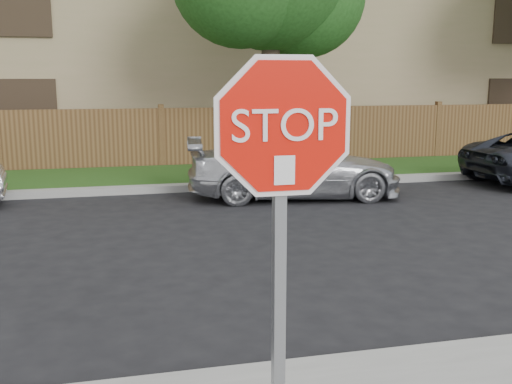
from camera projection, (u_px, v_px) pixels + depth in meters
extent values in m
plane|color=black|center=(277.00, 371.00, 4.95)|extent=(90.00, 90.00, 0.00)
cube|color=gray|center=(175.00, 188.00, 12.72)|extent=(70.00, 0.30, 0.15)
cube|color=#1E4714|center=(168.00, 176.00, 14.30)|extent=(70.00, 3.00, 0.12)
cube|color=#52351C|center=(162.00, 139.00, 15.69)|extent=(70.00, 0.12, 1.60)
cube|color=tan|center=(147.00, 59.00, 20.62)|extent=(34.00, 8.00, 6.00)
cylinder|color=#382B21|center=(271.00, 95.00, 14.42)|extent=(0.44, 0.44, 3.92)
cube|color=gray|center=(279.00, 291.00, 3.26)|extent=(0.06, 0.06, 2.30)
cylinder|color=white|center=(284.00, 126.00, 3.02)|extent=(1.01, 0.02, 1.01)
cylinder|color=red|center=(284.00, 127.00, 3.01)|extent=(0.93, 0.02, 0.93)
cube|color=white|center=(285.00, 170.00, 3.04)|extent=(0.11, 0.00, 0.15)
imported|color=silver|center=(294.00, 167.00, 12.03)|extent=(4.46, 2.25, 1.24)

